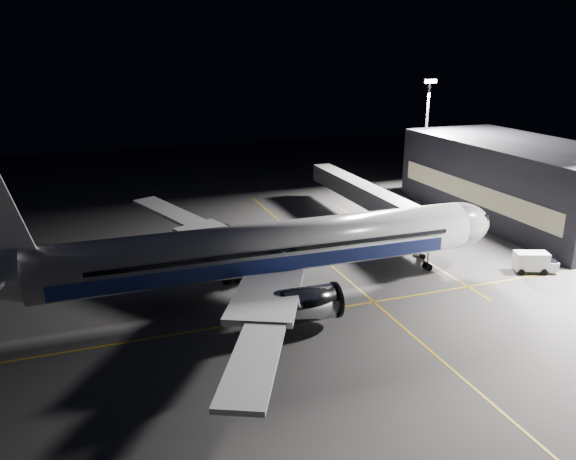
# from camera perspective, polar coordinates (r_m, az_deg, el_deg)

# --- Properties ---
(ground) EXTENTS (200.00, 200.00, 0.00)m
(ground) POSITION_cam_1_polar(r_m,az_deg,el_deg) (62.38, -2.12, -6.43)
(ground) COLOR #4C4C4F
(ground) RESTS_ON ground
(guide_line_main) EXTENTS (0.25, 80.00, 0.01)m
(guide_line_main) POSITION_cam_1_polar(r_m,az_deg,el_deg) (65.81, 6.24, -5.18)
(guide_line_main) COLOR gold
(guide_line_main) RESTS_ON ground
(guide_line_cross) EXTENTS (70.00, 0.25, 0.01)m
(guide_line_cross) POSITION_cam_1_polar(r_m,az_deg,el_deg) (57.25, -0.27, -8.78)
(guide_line_cross) COLOR gold
(guide_line_cross) RESTS_ON ground
(guide_line_side) EXTENTS (0.25, 40.00, 0.01)m
(guide_line_side) POSITION_cam_1_polar(r_m,az_deg,el_deg) (79.40, 10.93, -1.28)
(guide_line_side) COLOR gold
(guide_line_side) RESTS_ON ground
(airliner) EXTENTS (61.48, 54.22, 16.64)m
(airliner) POSITION_cam_1_polar(r_m,az_deg,el_deg) (60.14, -3.15, -2.09)
(airliner) COLOR silver
(airliner) RESTS_ON ground
(terminal) EXTENTS (18.12, 40.00, 12.00)m
(terminal) POSITION_cam_1_polar(r_m,az_deg,el_deg) (94.89, 22.56, 4.59)
(terminal) COLOR black
(terminal) RESTS_ON ground
(jet_bridge) EXTENTS (3.60, 34.40, 6.30)m
(jet_bridge) POSITION_cam_1_polar(r_m,az_deg,el_deg) (84.79, 8.39, 3.33)
(jet_bridge) COLOR #B2B2B7
(jet_bridge) RESTS_ON ground
(floodlight_mast_north) EXTENTS (2.40, 0.68, 20.70)m
(floodlight_mast_north) POSITION_cam_1_polar(r_m,az_deg,el_deg) (104.17, 13.88, 10.11)
(floodlight_mast_north) COLOR #59595E
(floodlight_mast_north) RESTS_ON ground
(service_truck) EXTENTS (5.35, 3.60, 2.55)m
(service_truck) POSITION_cam_1_polar(r_m,az_deg,el_deg) (73.64, 23.76, -2.96)
(service_truck) COLOR white
(service_truck) RESTS_ON ground
(baggage_tug) EXTENTS (3.06, 2.60, 2.00)m
(baggage_tug) POSITION_cam_1_polar(r_m,az_deg,el_deg) (79.92, -6.43, -0.23)
(baggage_tug) COLOR black
(baggage_tug) RESTS_ON ground
(safety_cone_a) EXTENTS (0.44, 0.44, 0.66)m
(safety_cone_a) POSITION_cam_1_polar(r_m,az_deg,el_deg) (68.72, -0.43, -3.74)
(safety_cone_a) COLOR orange
(safety_cone_a) RESTS_ON ground
(safety_cone_b) EXTENTS (0.41, 0.41, 0.62)m
(safety_cone_b) POSITION_cam_1_polar(r_m,az_deg,el_deg) (68.90, -4.79, -3.77)
(safety_cone_b) COLOR orange
(safety_cone_b) RESTS_ON ground
(safety_cone_c) EXTENTS (0.37, 0.37, 0.56)m
(safety_cone_c) POSITION_cam_1_polar(r_m,az_deg,el_deg) (68.68, -9.91, -4.08)
(safety_cone_c) COLOR orange
(safety_cone_c) RESTS_ON ground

